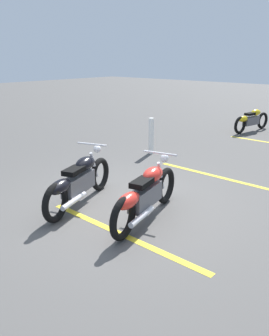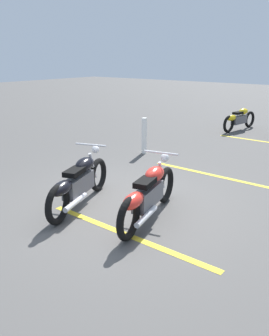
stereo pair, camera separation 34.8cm
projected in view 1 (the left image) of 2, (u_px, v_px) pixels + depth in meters
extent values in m
plane|color=#514F4C|center=(123.00, 206.00, 6.37)|extent=(60.00, 60.00, 0.00)
torus|color=black|center=(166.00, 185.00, 6.43)|extent=(0.68, 0.26, 0.67)
torus|color=black|center=(123.00, 218.00, 5.12)|extent=(0.68, 0.26, 0.67)
cube|color=#59595E|center=(145.00, 196.00, 5.71)|extent=(0.87, 0.40, 0.32)
ellipsoid|color=red|center=(153.00, 174.00, 5.84)|extent=(0.57, 0.39, 0.24)
ellipsoid|color=red|center=(128.00, 201.00, 5.19)|extent=(0.60, 0.36, 0.22)
cube|color=black|center=(142.00, 183.00, 5.51)|extent=(0.48, 0.33, 0.09)
cylinder|color=silver|center=(161.00, 176.00, 6.16)|extent=(0.27, 0.11, 0.56)
cylinder|color=silver|center=(160.00, 153.00, 5.98)|extent=(0.17, 0.61, 0.04)
sphere|color=silver|center=(165.00, 158.00, 6.19)|extent=(0.15, 0.15, 0.15)
cylinder|color=silver|center=(142.00, 216.00, 5.36)|extent=(0.70, 0.24, 0.09)
torus|color=black|center=(100.00, 174.00, 7.05)|extent=(0.67, 0.32, 0.67)
torus|color=black|center=(55.00, 203.00, 5.67)|extent=(0.67, 0.32, 0.67)
cube|color=#59595E|center=(78.00, 183.00, 6.29)|extent=(0.87, 0.48, 0.32)
ellipsoid|color=black|center=(85.00, 163.00, 6.44)|extent=(0.58, 0.44, 0.24)
ellipsoid|color=black|center=(60.00, 187.00, 5.74)|extent=(0.61, 0.41, 0.22)
cube|color=black|center=(74.00, 171.00, 6.09)|extent=(0.49, 0.37, 0.09)
cylinder|color=silver|center=(94.00, 165.00, 6.76)|extent=(0.27, 0.14, 0.56)
cylinder|color=silver|center=(92.00, 144.00, 6.59)|extent=(0.24, 0.60, 0.04)
sphere|color=silver|center=(97.00, 149.00, 6.81)|extent=(0.15, 0.15, 0.15)
cylinder|color=silver|center=(74.00, 201.00, 5.94)|extent=(0.69, 0.31, 0.09)
torus|color=black|center=(262.00, 121.00, 13.04)|extent=(0.63, 0.20, 0.62)
torus|color=black|center=(240.00, 125.00, 12.16)|extent=(0.63, 0.20, 0.62)
cube|color=#59595E|center=(251.00, 121.00, 12.55)|extent=(0.80, 0.32, 0.29)
ellipsoid|color=yellow|center=(256.00, 112.00, 12.61)|extent=(0.51, 0.33, 0.22)
ellipsoid|color=yellow|center=(243.00, 119.00, 12.19)|extent=(0.54, 0.30, 0.20)
cube|color=black|center=(250.00, 114.00, 12.39)|extent=(0.44, 0.28, 0.08)
cylinder|color=white|center=(151.00, 136.00, 9.67)|extent=(0.14, 0.14, 1.00)
cube|color=yellow|center=(121.00, 234.00, 5.36)|extent=(0.16, 3.20, 0.01)
cube|color=yellow|center=(220.00, 177.00, 7.86)|extent=(0.16, 3.20, 0.01)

